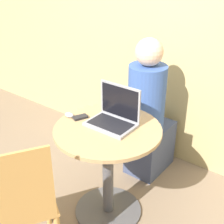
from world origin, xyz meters
name	(u,v)px	position (x,y,z in m)	size (l,w,h in m)	color
ground_plane	(108,211)	(0.00, 0.00, 0.00)	(12.00, 12.00, 0.00)	#7F6B56
back_wall	(182,19)	(0.00, 0.98, 1.30)	(7.00, 0.05, 2.60)	tan
round_table	(108,158)	(0.00, 0.00, 0.50)	(0.73, 0.73, 0.74)	#4C4C51
laptop	(114,116)	(0.00, 0.07, 0.80)	(0.32, 0.22, 0.27)	gray
cell_phone	(80,117)	(-0.24, -0.01, 0.75)	(0.09, 0.11, 0.02)	black
computer_mouse	(69,115)	(-0.31, -0.04, 0.75)	(0.07, 0.05, 0.03)	#B2B2B7
chair_empty	(21,205)	(-0.15, -0.64, 0.46)	(0.55, 0.55, 0.91)	tan
person_seated	(148,120)	(-0.04, 0.61, 0.53)	(0.30, 0.47, 1.23)	#3D4766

